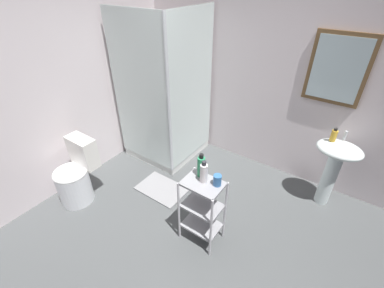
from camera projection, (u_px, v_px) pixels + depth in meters
The scene contains 13 objects.
ground_plane at pixel (184, 255), 2.54m from camera, with size 4.20×4.20×0.02m, color #4F5253.
wall_back at pixel (275, 77), 3.10m from camera, with size 4.20×0.14×2.50m.
wall_left at pixel (40, 91), 2.73m from camera, with size 0.10×4.20×2.50m, color silver.
shower_stall at pixel (167, 127), 3.67m from camera, with size 0.92×0.92×2.00m.
pedestal_sink at pixel (335, 162), 2.81m from camera, with size 0.46×0.37×0.81m.
sink_faucet at pixel (345, 135), 2.74m from camera, with size 0.03×0.03×0.10m, color silver.
toilet at pixel (77, 177), 3.01m from camera, with size 0.37×0.49×0.76m.
storage_cart at pixel (202, 207), 2.47m from camera, with size 0.38×0.28×0.74m.
hand_soap_bottle at pixel (334, 135), 2.71m from camera, with size 0.06×0.06×0.15m.
body_wash_bottle_green at pixel (201, 166), 2.33m from camera, with size 0.07×0.07×0.24m.
lotion_bottle_white at pixel (204, 173), 2.27m from camera, with size 0.07×0.07×0.22m.
rinse_cup at pixel (217, 180), 2.25m from camera, with size 0.07×0.07×0.10m, color #3870B2.
bath_mat at pixel (162, 189), 3.29m from camera, with size 0.60×0.40×0.02m, color gray.
Camera 1 is at (0.93, -1.19, 2.30)m, focal length 24.38 mm.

